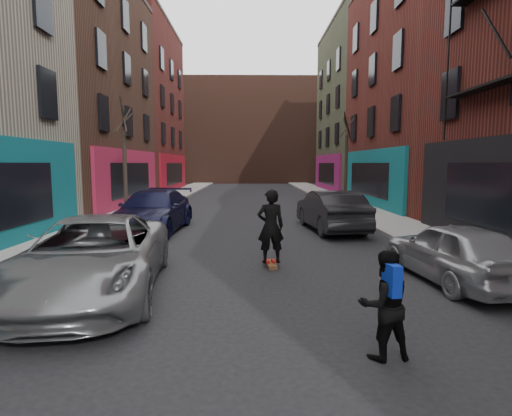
{
  "coord_description": "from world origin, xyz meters",
  "views": [
    {
      "loc": [
        0.01,
        -1.88,
        2.68
      ],
      "look_at": [
        0.14,
        7.73,
        1.6
      ],
      "focal_mm": 28.0,
      "sensor_mm": 36.0,
      "label": 1
    }
  ],
  "objects_px": {
    "parked_left_far": "(94,256)",
    "parked_right_far": "(454,252)",
    "pedestrian": "(384,304)",
    "parked_left_end": "(153,211)",
    "tree_left_far": "(124,149)",
    "skateboarder": "(271,226)",
    "tree_right_far": "(347,150)",
    "parked_right_end": "(331,211)",
    "skateboard": "(271,264)"
  },
  "relations": [
    {
      "from": "parked_right_end",
      "to": "skateboarder",
      "type": "bearing_deg",
      "value": 58.12
    },
    {
      "from": "parked_left_end",
      "to": "tree_left_far",
      "type": "bearing_deg",
      "value": 122.05
    },
    {
      "from": "tree_right_far",
      "to": "parked_left_far",
      "type": "xyz_separation_m",
      "value": [
        -9.4,
        -17.83,
        -2.74
      ]
    },
    {
      "from": "parked_left_end",
      "to": "skateboard",
      "type": "distance_m",
      "value": 6.92
    },
    {
      "from": "parked_right_far",
      "to": "skateboarder",
      "type": "xyz_separation_m",
      "value": [
        -4.07,
        1.42,
        0.36
      ]
    },
    {
      "from": "tree_left_far",
      "to": "pedestrian",
      "type": "bearing_deg",
      "value": -61.25
    },
    {
      "from": "parked_left_far",
      "to": "parked_right_end",
      "type": "height_order",
      "value": "parked_right_end"
    },
    {
      "from": "parked_left_end",
      "to": "skateboarder",
      "type": "height_order",
      "value": "skateboarder"
    },
    {
      "from": "tree_right_far",
      "to": "parked_right_end",
      "type": "xyz_separation_m",
      "value": [
        -3.0,
        -10.15,
        -2.72
      ]
    },
    {
      "from": "skateboarder",
      "to": "parked_left_far",
      "type": "bearing_deg",
      "value": 21.9
    },
    {
      "from": "parked_left_far",
      "to": "tree_left_far",
      "type": "bearing_deg",
      "value": 96.92
    },
    {
      "from": "tree_right_far",
      "to": "skateboard",
      "type": "bearing_deg",
      "value": -109.86
    },
    {
      "from": "parked_left_far",
      "to": "tree_right_far",
      "type": "bearing_deg",
      "value": 54.89
    },
    {
      "from": "parked_right_far",
      "to": "skateboarder",
      "type": "distance_m",
      "value": 4.33
    },
    {
      "from": "tree_left_far",
      "to": "skateboarder",
      "type": "xyz_separation_m",
      "value": [
        6.73,
        -9.7,
        -2.32
      ]
    },
    {
      "from": "parked_left_far",
      "to": "parked_right_end",
      "type": "bearing_deg",
      "value": 42.87
    },
    {
      "from": "tree_right_far",
      "to": "skateboarder",
      "type": "relative_size",
      "value": 3.54
    },
    {
      "from": "parked_left_far",
      "to": "parked_right_far",
      "type": "distance_m",
      "value": 7.83
    },
    {
      "from": "skateboard",
      "to": "tree_right_far",
      "type": "bearing_deg",
      "value": 62.36
    },
    {
      "from": "tree_left_far",
      "to": "parked_right_end",
      "type": "bearing_deg",
      "value": -23.83
    },
    {
      "from": "parked_right_far",
      "to": "pedestrian",
      "type": "height_order",
      "value": "pedestrian"
    },
    {
      "from": "tree_left_far",
      "to": "parked_right_far",
      "type": "xyz_separation_m",
      "value": [
        10.8,
        -11.12,
        -2.68
      ]
    },
    {
      "from": "parked_right_far",
      "to": "skateboarder",
      "type": "relative_size",
      "value": 2.13
    },
    {
      "from": "tree_left_far",
      "to": "skateboarder",
      "type": "height_order",
      "value": "tree_left_far"
    },
    {
      "from": "parked_left_far",
      "to": "parked_right_far",
      "type": "relative_size",
      "value": 1.39
    },
    {
      "from": "tree_left_far",
      "to": "parked_right_end",
      "type": "relative_size",
      "value": 1.33
    },
    {
      "from": "tree_left_far",
      "to": "parked_left_far",
      "type": "relative_size",
      "value": 1.14
    },
    {
      "from": "tree_right_far",
      "to": "parked_left_far",
      "type": "bearing_deg",
      "value": -117.8
    },
    {
      "from": "tree_left_far",
      "to": "parked_right_end",
      "type": "xyz_separation_m",
      "value": [
        9.4,
        -4.15,
        -2.57
      ]
    },
    {
      "from": "pedestrian",
      "to": "parked_left_end",
      "type": "bearing_deg",
      "value": -70.36
    },
    {
      "from": "parked_left_end",
      "to": "parked_left_far",
      "type": "bearing_deg",
      "value": -81.96
    },
    {
      "from": "skateboard",
      "to": "pedestrian",
      "type": "distance_m",
      "value": 5.16
    },
    {
      "from": "pedestrian",
      "to": "tree_right_far",
      "type": "bearing_deg",
      "value": -111.08
    },
    {
      "from": "parked_left_far",
      "to": "skateboarder",
      "type": "xyz_separation_m",
      "value": [
        3.73,
        2.12,
        0.27
      ]
    },
    {
      "from": "parked_left_far",
      "to": "skateboard",
      "type": "bearing_deg",
      "value": 22.37
    },
    {
      "from": "skateboarder",
      "to": "pedestrian",
      "type": "xyz_separation_m",
      "value": [
        1.31,
        -4.94,
        -0.29
      ]
    },
    {
      "from": "tree_left_far",
      "to": "parked_left_end",
      "type": "relative_size",
      "value": 1.16
    },
    {
      "from": "parked_right_end",
      "to": "pedestrian",
      "type": "xyz_separation_m",
      "value": [
        -1.37,
        -10.49,
        -0.04
      ]
    },
    {
      "from": "parked_left_end",
      "to": "skateboarder",
      "type": "relative_size",
      "value": 2.93
    },
    {
      "from": "pedestrian",
      "to": "skateboard",
      "type": "bearing_deg",
      "value": -84.32
    },
    {
      "from": "parked_left_far",
      "to": "skateboard",
      "type": "distance_m",
      "value": 4.35
    },
    {
      "from": "tree_right_far",
      "to": "skateboarder",
      "type": "bearing_deg",
      "value": -109.86
    },
    {
      "from": "parked_right_end",
      "to": "parked_left_end",
      "type": "bearing_deg",
      "value": -4.42
    },
    {
      "from": "skateboard",
      "to": "skateboarder",
      "type": "height_order",
      "value": "skateboarder"
    },
    {
      "from": "skateboard",
      "to": "skateboarder",
      "type": "bearing_deg",
      "value": 0.0
    },
    {
      "from": "parked_left_end",
      "to": "pedestrian",
      "type": "height_order",
      "value": "parked_left_end"
    },
    {
      "from": "parked_left_far",
      "to": "skateboarder",
      "type": "height_order",
      "value": "skateboarder"
    },
    {
      "from": "parked_right_far",
      "to": "parked_right_end",
      "type": "distance_m",
      "value": 7.11
    },
    {
      "from": "parked_left_far",
      "to": "skateboard",
      "type": "height_order",
      "value": "parked_left_far"
    },
    {
      "from": "tree_left_far",
      "to": "parked_left_end",
      "type": "xyz_separation_m",
      "value": [
        2.39,
        -4.37,
        -2.57
      ]
    }
  ]
}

